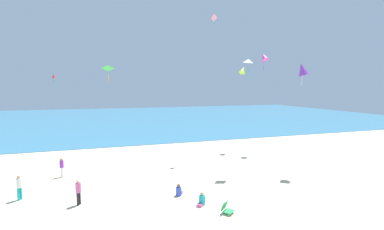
{
  "coord_description": "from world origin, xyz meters",
  "views": [
    {
      "loc": [
        -5.22,
        -9.43,
        6.72
      ],
      "look_at": [
        0.0,
        6.86,
        4.98
      ],
      "focal_mm": 24.83,
      "sensor_mm": 36.0,
      "label": 1
    }
  ],
  "objects_px": {
    "beach_chair_far_left": "(226,208)",
    "kite_purple": "(302,69)",
    "kite_red": "(54,76)",
    "kite_pink": "(214,18)",
    "person_1": "(19,186)",
    "kite_magenta": "(264,57)",
    "person_4": "(78,190)",
    "kite_green": "(108,68)",
    "person_2": "(62,166)",
    "kite_lime": "(243,70)",
    "person_3": "(202,200)",
    "person_0": "(179,191)",
    "kite_white": "(249,61)"
  },
  "relations": [
    {
      "from": "beach_chair_far_left",
      "to": "kite_purple",
      "type": "xyz_separation_m",
      "value": [
        8.93,
        5.17,
        7.92
      ]
    },
    {
      "from": "beach_chair_far_left",
      "to": "kite_red",
      "type": "xyz_separation_m",
      "value": [
        -11.38,
        19.76,
        7.74
      ]
    },
    {
      "from": "kite_pink",
      "to": "person_1",
      "type": "bearing_deg",
      "value": -156.23
    },
    {
      "from": "kite_magenta",
      "to": "person_1",
      "type": "bearing_deg",
      "value": -161.44
    },
    {
      "from": "person_4",
      "to": "kite_green",
      "type": "height_order",
      "value": "kite_green"
    },
    {
      "from": "person_2",
      "to": "kite_lime",
      "type": "bearing_deg",
      "value": 179.21
    },
    {
      "from": "person_3",
      "to": "kite_green",
      "type": "distance_m",
      "value": 8.91
    },
    {
      "from": "kite_green",
      "to": "kite_purple",
      "type": "distance_m",
      "value": 15.35
    },
    {
      "from": "person_0",
      "to": "kite_pink",
      "type": "height_order",
      "value": "kite_pink"
    },
    {
      "from": "person_3",
      "to": "kite_red",
      "type": "xyz_separation_m",
      "value": [
        -10.46,
        18.4,
        7.73
      ]
    },
    {
      "from": "beach_chair_far_left",
      "to": "kite_lime",
      "type": "distance_m",
      "value": 18.25
    },
    {
      "from": "person_1",
      "to": "kite_pink",
      "type": "height_order",
      "value": "kite_pink"
    },
    {
      "from": "kite_white",
      "to": "kite_lime",
      "type": "height_order",
      "value": "kite_lime"
    },
    {
      "from": "person_2",
      "to": "kite_lime",
      "type": "relative_size",
      "value": 1.14
    },
    {
      "from": "person_3",
      "to": "kite_lime",
      "type": "height_order",
      "value": "kite_lime"
    },
    {
      "from": "beach_chair_far_left",
      "to": "kite_red",
      "type": "distance_m",
      "value": 24.08
    },
    {
      "from": "person_2",
      "to": "person_4",
      "type": "height_order",
      "value": "person_4"
    },
    {
      "from": "person_4",
      "to": "person_3",
      "type": "bearing_deg",
      "value": -168.44
    },
    {
      "from": "kite_pink",
      "to": "person_4",
      "type": "bearing_deg",
      "value": -144.07
    },
    {
      "from": "beach_chair_far_left",
      "to": "person_1",
      "type": "distance_m",
      "value": 12.38
    },
    {
      "from": "kite_red",
      "to": "kite_lime",
      "type": "height_order",
      "value": "kite_lime"
    },
    {
      "from": "person_2",
      "to": "kite_pink",
      "type": "relative_size",
      "value": 1.18
    },
    {
      "from": "person_3",
      "to": "kite_magenta",
      "type": "xyz_separation_m",
      "value": [
        11.04,
        11.16,
        9.76
      ]
    },
    {
      "from": "kite_magenta",
      "to": "kite_red",
      "type": "bearing_deg",
      "value": 161.39
    },
    {
      "from": "person_4",
      "to": "kite_green",
      "type": "xyz_separation_m",
      "value": [
        1.82,
        -2.47,
        6.83
      ]
    },
    {
      "from": "person_1",
      "to": "kite_white",
      "type": "distance_m",
      "value": 17.97
    },
    {
      "from": "kite_white",
      "to": "kite_green",
      "type": "bearing_deg",
      "value": -152.73
    },
    {
      "from": "person_1",
      "to": "kite_pink",
      "type": "xyz_separation_m",
      "value": [
        15.32,
        6.74,
        12.58
      ]
    },
    {
      "from": "kite_lime",
      "to": "person_3",
      "type": "bearing_deg",
      "value": -126.55
    },
    {
      "from": "person_2",
      "to": "kite_white",
      "type": "height_order",
      "value": "kite_white"
    },
    {
      "from": "kite_green",
      "to": "kite_red",
      "type": "relative_size",
      "value": 0.72
    },
    {
      "from": "person_1",
      "to": "kite_white",
      "type": "height_order",
      "value": "kite_white"
    },
    {
      "from": "person_0",
      "to": "kite_red",
      "type": "distance_m",
      "value": 20.7
    },
    {
      "from": "person_1",
      "to": "kite_green",
      "type": "xyz_separation_m",
      "value": [
        5.28,
        -4.31,
        6.82
      ]
    },
    {
      "from": "kite_purple",
      "to": "kite_red",
      "type": "height_order",
      "value": "kite_purple"
    },
    {
      "from": "person_0",
      "to": "kite_magenta",
      "type": "xyz_separation_m",
      "value": [
        11.93,
        9.41,
        9.77
      ]
    },
    {
      "from": "kite_magenta",
      "to": "kite_pink",
      "type": "xyz_separation_m",
      "value": [
        -5.93,
        -0.39,
        3.42
      ]
    },
    {
      "from": "person_4",
      "to": "kite_red",
      "type": "height_order",
      "value": "kite_red"
    },
    {
      "from": "person_0",
      "to": "person_1",
      "type": "height_order",
      "value": "person_1"
    },
    {
      "from": "kite_red",
      "to": "kite_magenta",
      "type": "distance_m",
      "value": 22.77
    },
    {
      "from": "person_0",
      "to": "kite_magenta",
      "type": "distance_m",
      "value": 18.07
    },
    {
      "from": "kite_purple",
      "to": "kite_magenta",
      "type": "bearing_deg",
      "value": 80.86
    },
    {
      "from": "person_3",
      "to": "kite_magenta",
      "type": "distance_m",
      "value": 18.49
    },
    {
      "from": "person_1",
      "to": "person_3",
      "type": "height_order",
      "value": "person_1"
    },
    {
      "from": "person_4",
      "to": "kite_purple",
      "type": "bearing_deg",
      "value": -144.87
    },
    {
      "from": "kite_lime",
      "to": "kite_pink",
      "type": "relative_size",
      "value": 1.04
    },
    {
      "from": "person_0",
      "to": "kite_red",
      "type": "relative_size",
      "value": 0.59
    },
    {
      "from": "person_3",
      "to": "kite_lime",
      "type": "xyz_separation_m",
      "value": [
        9.28,
        12.51,
        8.42
      ]
    },
    {
      "from": "person_3",
      "to": "person_4",
      "type": "relative_size",
      "value": 0.51
    },
    {
      "from": "person_0",
      "to": "kite_lime",
      "type": "height_order",
      "value": "kite_lime"
    }
  ]
}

